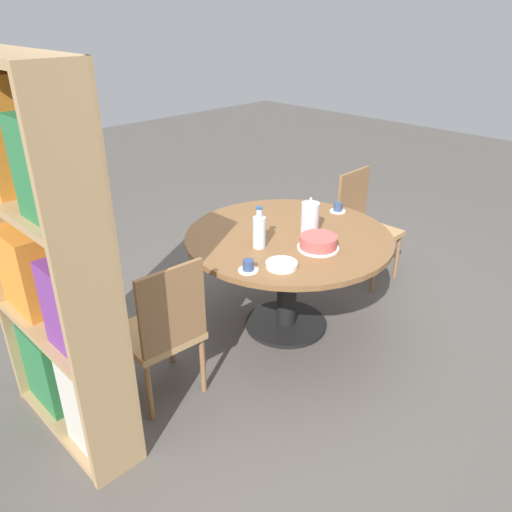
# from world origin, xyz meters

# --- Properties ---
(ground_plane) EXTENTS (14.00, 14.00, 0.00)m
(ground_plane) POSITION_xyz_m (0.00, 0.00, 0.00)
(ground_plane) COLOR #56514C
(dining_table) EXTENTS (1.39, 1.39, 0.73)m
(dining_table) POSITION_xyz_m (0.00, 0.00, 0.58)
(dining_table) COLOR black
(dining_table) RESTS_ON ground_plane
(chair_a) EXTENTS (0.42, 0.42, 0.90)m
(chair_a) POSITION_xyz_m (0.08, -1.04, 0.47)
(chair_a) COLOR olive
(chair_a) RESTS_ON ground_plane
(chair_b) EXTENTS (0.45, 0.45, 0.90)m
(chair_b) POSITION_xyz_m (0.01, 1.04, 0.47)
(chair_b) COLOR olive
(chair_b) RESTS_ON ground_plane
(bookshelf) EXTENTS (0.93, 0.28, 1.95)m
(bookshelf) POSITION_xyz_m (0.17, 1.53, 0.91)
(bookshelf) COLOR tan
(bookshelf) RESTS_ON ground_plane
(coffee_pot) EXTENTS (0.12, 0.12, 0.26)m
(coffee_pot) POSITION_xyz_m (-0.08, -0.12, 0.84)
(coffee_pot) COLOR silver
(coffee_pot) RESTS_ON dining_table
(water_bottle) EXTENTS (0.08, 0.08, 0.27)m
(water_bottle) POSITION_xyz_m (0.01, 0.28, 0.84)
(water_bottle) COLOR silver
(water_bottle) RESTS_ON dining_table
(cake_main) EXTENTS (0.27, 0.27, 0.09)m
(cake_main) POSITION_xyz_m (-0.27, 0.03, 0.77)
(cake_main) COLOR white
(cake_main) RESTS_ON dining_table
(cup_a) EXTENTS (0.12, 0.12, 0.07)m
(cup_a) POSITION_xyz_m (0.03, -0.58, 0.76)
(cup_a) COLOR silver
(cup_a) RESTS_ON dining_table
(cup_b) EXTENTS (0.12, 0.12, 0.07)m
(cup_b) POSITION_xyz_m (-0.18, 0.55, 0.76)
(cup_b) COLOR silver
(cup_b) RESTS_ON dining_table
(plate_stack) EXTENTS (0.19, 0.19, 0.03)m
(plate_stack) POSITION_xyz_m (-0.28, 0.38, 0.74)
(plate_stack) COLOR white
(plate_stack) RESTS_ON dining_table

